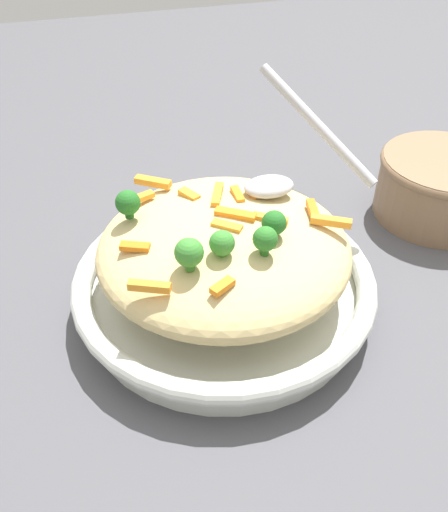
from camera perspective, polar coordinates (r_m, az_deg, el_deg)
The scene contains 24 objects.
ground_plane at distance 0.62m, azimuth 0.00°, elevation -4.92°, with size 2.40×2.40×0.00m, color #4C4C51.
serving_bowl at distance 0.60m, azimuth 0.00°, elevation -3.09°, with size 0.33×0.33×0.05m.
pasta_mound at distance 0.56m, azimuth 0.00°, elevation 0.86°, with size 0.27×0.26×0.07m, color #D1BA7A.
carrot_piece_0 at distance 0.56m, azimuth 11.30°, elevation 3.64°, with size 0.04×0.01×0.01m, color orange.
carrot_piece_1 at distance 0.59m, azimuth -3.72°, elevation 6.50°, with size 0.03×0.01×0.01m, color orange.
carrot_piece_2 at distance 0.62m, azimuth -7.56°, elevation 7.81°, with size 0.04×0.01×0.01m, color orange.
carrot_piece_3 at distance 0.48m, azimuth -0.17°, elevation -3.23°, with size 0.02×0.01×0.01m, color orange.
carrot_piece_4 at distance 0.59m, azimuth 1.44°, elevation 6.55°, with size 0.03×0.01×0.01m, color orange.
carrot_piece_5 at distance 0.60m, azimuth 4.11°, elevation 6.85°, with size 0.03×0.01×0.01m, color orange.
carrot_piece_6 at distance 0.55m, azimuth 4.90°, elevation 3.89°, with size 0.04×0.01×0.01m, color orange.
carrot_piece_7 at distance 0.53m, azimuth -0.12°, elevation 3.09°, with size 0.03×0.01×0.01m, color orange.
carrot_piece_8 at distance 0.48m, azimuth -7.94°, elevation -3.22°, with size 0.04×0.01×0.01m, color orange.
carrot_piece_9 at distance 0.53m, azimuth -9.44°, elevation 0.99°, with size 0.03×0.01×0.01m, color orange.
carrot_piece_10 at distance 0.60m, azimuth -8.59°, elevation 6.25°, with size 0.03×0.01×0.01m, color orange.
carrot_piece_11 at distance 0.58m, azimuth -0.71°, elevation 6.52°, with size 0.04×0.01×0.01m, color orange.
carrot_piece_12 at distance 0.58m, azimuth 9.44°, elevation 4.88°, with size 0.03×0.01×0.01m, color orange.
carrot_piece_13 at distance 0.55m, azimuth 1.22°, elevation 4.46°, with size 0.04×0.01×0.01m, color orange.
broccoli_floret_0 at distance 0.50m, azimuth -0.21°, elevation 1.35°, with size 0.02×0.02×0.03m.
broccoli_floret_1 at distance 0.50m, azimuth 4.40°, elevation 1.77°, with size 0.02×0.02×0.03m.
broccoli_floret_2 at distance 0.56m, azimuth -10.17°, elevation 5.56°, with size 0.03×0.03×0.03m.
broccoli_floret_3 at distance 0.48m, azimuth -3.73°, elevation 0.32°, with size 0.03×0.03×0.03m.
broccoli_floret_4 at distance 0.52m, azimuth 5.33°, elevation 3.49°, with size 0.02×0.02×0.03m.
serving_spoon at distance 0.61m, azimuth 6.87°, elevation 9.96°, with size 0.15×0.15×0.10m.
companion_bowl at distance 0.78m, azimuth 22.07°, elevation 7.09°, with size 0.17×0.17×0.09m.
Camera 1 is at (-0.13, -0.42, 0.43)m, focal length 37.66 mm.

